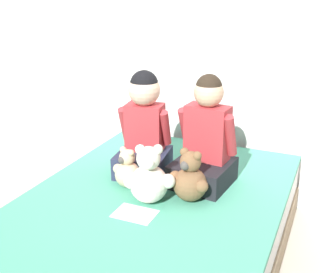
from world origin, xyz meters
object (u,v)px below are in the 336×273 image
object	(u,v)px
teddy_bear_held_by_left_child	(127,171)
teddy_bear_held_by_right_child	(190,179)
bed	(146,239)
teddy_bear_between_children	(150,178)
child_on_left	(144,128)
child_on_right	(206,141)
sign_card	(135,214)

from	to	relation	value
teddy_bear_held_by_left_child	teddy_bear_held_by_right_child	distance (m)	0.38
bed	teddy_bear_between_children	world-z (taller)	teddy_bear_between_children
bed	teddy_bear_between_children	bearing A→B (deg)	82.09
bed	teddy_bear_held_by_left_child	world-z (taller)	teddy_bear_held_by_left_child
child_on_left	teddy_bear_held_by_right_child	xyz separation A→B (m)	(0.38, -0.24, -0.16)
teddy_bear_held_by_right_child	teddy_bear_between_children	distance (m)	0.21
teddy_bear_held_by_left_child	teddy_bear_between_children	size ratio (longest dim) A/B	0.72
bed	child_on_right	world-z (taller)	child_on_right
bed	teddy_bear_held_by_right_child	world-z (taller)	teddy_bear_held_by_right_child
teddy_bear_held_by_left_child	teddy_bear_between_children	xyz separation A→B (m)	(0.19, -0.11, 0.04)
bed	teddy_bear_held_by_right_child	size ratio (longest dim) A/B	6.99
bed	sign_card	distance (m)	0.24
child_on_right	teddy_bear_held_by_right_child	distance (m)	0.27
child_on_left	teddy_bear_held_by_right_child	size ratio (longest dim) A/B	2.16
child_on_left	teddy_bear_between_children	size ratio (longest dim) A/B	1.93
child_on_right	teddy_bear_held_by_left_child	world-z (taller)	child_on_right
bed	child_on_right	xyz separation A→B (m)	(0.20, 0.38, 0.47)
child_on_right	teddy_bear_between_children	xyz separation A→B (m)	(-0.19, -0.34, -0.12)
child_on_left	sign_card	world-z (taller)	child_on_left
child_on_left	sign_card	distance (m)	0.59
teddy_bear_held_by_left_child	teddy_bear_between_children	distance (m)	0.22
child_on_left	child_on_right	bearing A→B (deg)	-7.83
teddy_bear_held_by_left_child	teddy_bear_held_by_right_child	xyz separation A→B (m)	(0.38, -0.01, 0.02)
child_on_right	sign_card	size ratio (longest dim) A/B	3.02
child_on_right	teddy_bear_held_by_left_child	bearing A→B (deg)	-143.34
bed	teddy_bear_between_children	distance (m)	0.35
bed	teddy_bear_held_by_right_child	distance (m)	0.41
child_on_right	teddy_bear_held_by_right_child	world-z (taller)	child_on_right
teddy_bear_between_children	bed	bearing A→B (deg)	-121.69
child_on_left	teddy_bear_held_by_right_child	bearing A→B (deg)	-39.58
teddy_bear_held_by_left_child	sign_card	world-z (taller)	teddy_bear_held_by_left_child
child_on_right	teddy_bear_held_by_right_child	size ratio (longest dim) A/B	2.19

